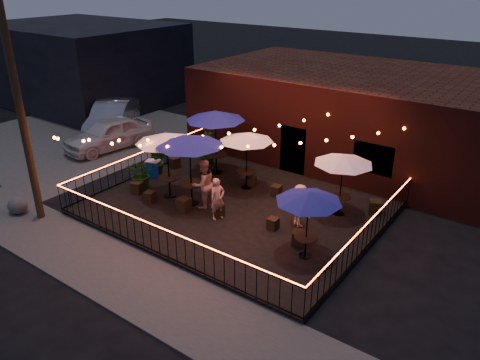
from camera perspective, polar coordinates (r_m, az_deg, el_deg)
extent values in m
plane|color=black|center=(16.08, -4.62, -6.44)|extent=(110.00, 110.00, 0.00)
cube|color=black|center=(17.40, -0.37, -3.52)|extent=(10.00, 8.00, 0.15)
cube|color=#474341|center=(14.18, -13.29, -11.65)|extent=(18.00, 2.50, 0.05)
cube|color=#474341|center=(26.84, -18.89, 5.22)|extent=(11.00, 12.00, 0.02)
cube|color=#3E1611|center=(22.81, 13.81, 7.85)|extent=(14.00, 8.00, 4.00)
cube|color=black|center=(20.16, 6.58, 3.53)|extent=(1.20, 0.24, 2.20)
cube|color=black|center=(18.65, 16.02, 2.61)|extent=(1.60, 0.24, 1.20)
cube|color=black|center=(33.82, -18.75, 13.38)|extent=(12.00, 9.00, 5.00)
cylinder|color=#392C17|center=(17.01, -25.23, 7.71)|extent=(0.26, 0.26, 8.00)
cube|color=black|center=(14.74, -9.72, -8.82)|extent=(10.00, 0.04, 0.04)
cube|color=black|center=(14.26, -9.98, -5.72)|extent=(10.00, 0.04, 0.04)
cube|color=#EA541E|center=(14.24, -9.99, -5.62)|extent=(10.00, 0.03, 0.02)
cube|color=black|center=(20.41, -11.76, 0.79)|extent=(0.04, 8.00, 0.04)
cube|color=black|center=(20.07, -11.98, 3.20)|extent=(0.04, 8.00, 0.04)
cube|color=#EA541E|center=(20.06, -11.99, 3.28)|extent=(0.03, 8.00, 0.02)
cube|color=black|center=(15.30, 15.06, -8.02)|extent=(0.04, 8.00, 0.04)
cube|color=black|center=(14.84, 15.44, -5.01)|extent=(0.04, 8.00, 0.04)
cube|color=#EA541E|center=(14.83, 15.46, -4.91)|extent=(0.03, 8.00, 0.02)
cylinder|color=black|center=(18.40, -8.49, -1.86)|extent=(0.46, 0.46, 0.03)
cylinder|color=black|center=(18.23, -8.57, -0.81)|extent=(0.06, 0.06, 0.76)
cylinder|color=black|center=(18.07, -8.64, 0.32)|extent=(0.85, 0.85, 0.04)
cylinder|color=black|center=(17.88, -8.74, 1.74)|extent=(0.05, 0.05, 2.54)
cone|color=white|center=(17.49, -8.97, 5.10)|extent=(2.41, 2.41, 0.37)
cylinder|color=black|center=(20.29, -2.88, 0.97)|extent=(0.50, 0.50, 0.03)
cylinder|color=black|center=(20.13, -2.90, 2.02)|extent=(0.07, 0.07, 0.82)
cylinder|color=black|center=(19.98, -2.93, 3.14)|extent=(0.91, 0.91, 0.05)
cylinder|color=black|center=(19.79, -2.96, 4.56)|extent=(0.05, 0.05, 2.74)
cone|color=navy|center=(19.42, -3.04, 7.88)|extent=(3.04, 3.04, 0.40)
cylinder|color=black|center=(17.71, -5.86, -2.79)|extent=(0.49, 0.49, 0.03)
cylinder|color=black|center=(17.54, -5.91, -1.64)|extent=(0.07, 0.07, 0.80)
cylinder|color=black|center=(17.36, -5.97, -0.41)|extent=(0.89, 0.89, 0.04)
cylinder|color=black|center=(17.15, -6.04, 1.15)|extent=(0.05, 0.05, 2.68)
cone|color=navy|center=(16.73, -6.22, 4.84)|extent=(2.76, 2.76, 0.39)
cylinder|color=black|center=(18.87, 0.77, -0.88)|extent=(0.42, 0.42, 0.03)
cylinder|color=black|center=(18.73, 0.77, 0.06)|extent=(0.06, 0.06, 0.69)
cylinder|color=black|center=(18.59, 0.78, 1.06)|extent=(0.77, 0.77, 0.04)
cylinder|color=black|center=(18.42, 0.79, 2.32)|extent=(0.04, 0.04, 2.31)
cone|color=white|center=(18.06, 0.81, 5.29)|extent=(2.67, 2.67, 0.34)
cylinder|color=black|center=(14.69, 7.92, -9.11)|extent=(0.40, 0.40, 0.03)
cylinder|color=black|center=(14.52, 7.99, -8.06)|extent=(0.05, 0.05, 0.65)
cylinder|color=black|center=(14.34, 8.06, -6.93)|extent=(0.72, 0.72, 0.04)
cylinder|color=black|center=(14.13, 8.16, -5.48)|extent=(0.04, 0.04, 2.17)
cone|color=navy|center=(13.69, 8.40, -2.03)|extent=(2.41, 2.41, 0.32)
cylinder|color=black|center=(17.27, 11.89, -3.99)|extent=(0.41, 0.41, 0.03)
cylinder|color=black|center=(17.11, 11.99, -3.01)|extent=(0.06, 0.06, 0.68)
cylinder|color=black|center=(16.96, 12.09, -1.96)|extent=(0.75, 0.75, 0.04)
cylinder|color=black|center=(16.78, 12.21, -0.64)|extent=(0.04, 0.04, 2.25)
cone|color=white|center=(16.39, 12.51, 2.48)|extent=(2.11, 2.11, 0.33)
cube|color=black|center=(18.74, -12.36, -0.91)|extent=(0.47, 0.47, 0.48)
cube|color=black|center=(17.97, -10.94, -2.02)|extent=(0.41, 0.41, 0.42)
cube|color=black|center=(20.89, -7.99, 2.11)|extent=(0.47, 0.47, 0.47)
cube|color=black|center=(20.08, -4.60, 1.35)|extent=(0.51, 0.51, 0.47)
cube|color=black|center=(17.09, -6.83, -3.03)|extent=(0.44, 0.44, 0.50)
cube|color=black|center=(16.67, -2.77, -3.70)|extent=(0.47, 0.47, 0.46)
cube|color=black|center=(18.94, 1.38, -0.16)|extent=(0.41, 0.41, 0.40)
cube|color=black|center=(18.18, 4.44, -1.29)|extent=(0.40, 0.40, 0.43)
cube|color=black|center=(15.91, 4.04, -5.31)|extent=(0.34, 0.34, 0.40)
cube|color=black|center=(15.12, 7.15, -7.02)|extent=(0.52, 0.52, 0.47)
cube|color=black|center=(17.61, 10.71, -2.46)|extent=(0.51, 0.51, 0.48)
cube|color=black|center=(17.50, 16.16, -3.19)|extent=(0.56, 0.56, 0.50)
imported|color=tan|center=(16.27, -2.76, -2.31)|extent=(0.54, 0.65, 1.53)
imported|color=#E0AB8D|center=(17.01, -4.48, -0.48)|extent=(0.93, 1.07, 1.87)
imported|color=beige|center=(15.92, 7.29, -3.14)|extent=(1.13, 0.93, 1.52)
imported|color=#16350F|center=(18.99, -11.88, 0.72)|extent=(1.30, 1.19, 1.23)
imported|color=#13340C|center=(19.91, -10.01, 2.27)|extent=(0.86, 0.74, 1.40)
imported|color=#1D3D11|center=(21.07, -4.17, 3.90)|extent=(0.95, 0.95, 1.44)
cube|color=#0C40BA|center=(20.05, -10.50, 1.32)|extent=(0.63, 0.53, 0.71)
cube|color=silver|center=(19.91, -10.58, 2.30)|extent=(0.67, 0.58, 0.04)
ellipsoid|color=#454641|center=(18.90, -25.49, -2.85)|extent=(0.96, 0.86, 0.65)
imported|color=silver|center=(24.10, -15.72, 5.42)|extent=(2.43, 4.69, 1.53)
imported|color=#9E9DA4|center=(26.57, -15.28, 7.40)|extent=(4.38, 5.28, 1.70)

